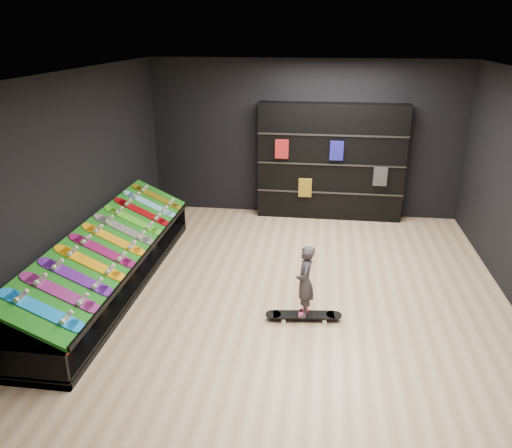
# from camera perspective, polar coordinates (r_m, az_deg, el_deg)

# --- Properties ---
(floor) EXTENTS (6.00, 7.00, 0.01)m
(floor) POSITION_cam_1_polar(r_m,az_deg,el_deg) (7.05, 3.85, -8.38)
(floor) COLOR tan
(floor) RESTS_ON ground
(ceiling) EXTENTS (6.00, 7.00, 0.01)m
(ceiling) POSITION_cam_1_polar(r_m,az_deg,el_deg) (6.14, 4.57, 16.69)
(ceiling) COLOR white
(ceiling) RESTS_ON ground
(wall_back) EXTENTS (6.00, 0.02, 3.00)m
(wall_back) POSITION_cam_1_polar(r_m,az_deg,el_deg) (9.82, 5.58, 9.61)
(wall_back) COLOR black
(wall_back) RESTS_ON ground
(wall_front) EXTENTS (6.00, 0.02, 3.00)m
(wall_front) POSITION_cam_1_polar(r_m,az_deg,el_deg) (3.31, -0.07, -15.86)
(wall_front) COLOR black
(wall_front) RESTS_ON ground
(wall_left) EXTENTS (0.02, 7.00, 3.00)m
(wall_left) POSITION_cam_1_polar(r_m,az_deg,el_deg) (7.25, -20.25, 4.08)
(wall_left) COLOR black
(wall_left) RESTS_ON ground
(display_rack) EXTENTS (0.90, 4.50, 0.50)m
(display_rack) POSITION_cam_1_polar(r_m,az_deg,el_deg) (7.51, -15.98, -5.11)
(display_rack) COLOR black
(display_rack) RESTS_ON ground
(turf_ramp) EXTENTS (0.92, 4.50, 0.46)m
(turf_ramp) POSITION_cam_1_polar(r_m,az_deg,el_deg) (7.30, -15.98, -1.90)
(turf_ramp) COLOR #105B0E
(turf_ramp) RESTS_ON display_rack
(back_shelving) EXTENTS (2.78, 0.32, 2.22)m
(back_shelving) POSITION_cam_1_polar(r_m,az_deg,el_deg) (9.73, 8.53, 7.00)
(back_shelving) COLOR black
(back_shelving) RESTS_ON ground
(floor_skateboard) EXTENTS (1.00, 0.33, 0.09)m
(floor_skateboard) POSITION_cam_1_polar(r_m,az_deg,el_deg) (6.55, 5.45, -10.55)
(floor_skateboard) COLOR black
(floor_skateboard) RESTS_ON ground
(child) EXTENTS (0.15, 0.22, 0.57)m
(child) POSITION_cam_1_polar(r_m,az_deg,el_deg) (6.38, 5.56, -8.02)
(child) COLOR black
(child) RESTS_ON floor_skateboard
(display_board_0) EXTENTS (0.93, 0.22, 0.50)m
(display_board_0) POSITION_cam_1_polar(r_m,az_deg,el_deg) (5.79, -23.22, -9.03)
(display_board_0) COLOR blue
(display_board_0) RESTS_ON turf_ramp
(display_board_1) EXTENTS (0.93, 0.22, 0.50)m
(display_board_1) POSITION_cam_1_polar(r_m,az_deg,el_deg) (6.07, -21.46, -7.29)
(display_board_1) COLOR #2626BF
(display_board_1) RESTS_ON turf_ramp
(display_board_2) EXTENTS (0.93, 0.22, 0.50)m
(display_board_2) POSITION_cam_1_polar(r_m,az_deg,el_deg) (6.36, -19.86, -5.70)
(display_board_2) COLOR purple
(display_board_2) RESTS_ON turf_ramp
(display_board_3) EXTENTS (0.93, 0.22, 0.50)m
(display_board_3) POSITION_cam_1_polar(r_m,az_deg,el_deg) (6.66, -18.42, -4.25)
(display_board_3) COLOR yellow
(display_board_3) RESTS_ON turf_ramp
(display_board_4) EXTENTS (0.93, 0.22, 0.50)m
(display_board_4) POSITION_cam_1_polar(r_m,az_deg,el_deg) (6.97, -17.11, -2.93)
(display_board_4) COLOR #E5198C
(display_board_4) RESTS_ON turf_ramp
(display_board_5) EXTENTS (0.93, 0.22, 0.50)m
(display_board_5) POSITION_cam_1_polar(r_m,az_deg,el_deg) (7.28, -15.91, -1.71)
(display_board_5) COLOR orange
(display_board_5) RESTS_ON turf_ramp
(display_board_6) EXTENTS (0.93, 0.22, 0.50)m
(display_board_6) POSITION_cam_1_polar(r_m,az_deg,el_deg) (7.61, -14.82, -0.60)
(display_board_6) COLOR black
(display_board_6) RESTS_ON turf_ramp
(display_board_7) EXTENTS (0.93, 0.22, 0.50)m
(display_board_7) POSITION_cam_1_polar(r_m,az_deg,el_deg) (7.93, -13.81, 0.42)
(display_board_7) COLOR green
(display_board_7) RESTS_ON turf_ramp
(display_board_8) EXTENTS (0.93, 0.22, 0.50)m
(display_board_8) POSITION_cam_1_polar(r_m,az_deg,el_deg) (8.26, -12.89, 1.37)
(display_board_8) COLOR red
(display_board_8) RESTS_ON turf_ramp
(display_board_9) EXTENTS (0.93, 0.22, 0.50)m
(display_board_9) POSITION_cam_1_polar(r_m,az_deg,el_deg) (8.60, -12.03, 2.23)
(display_board_9) COLOR #0CB2E5
(display_board_9) RESTS_ON turf_ramp
(display_board_10) EXTENTS (0.93, 0.22, 0.50)m
(display_board_10) POSITION_cam_1_polar(r_m,az_deg,el_deg) (8.94, -11.24, 3.03)
(display_board_10) COLOR yellow
(display_board_10) RESTS_ON turf_ramp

